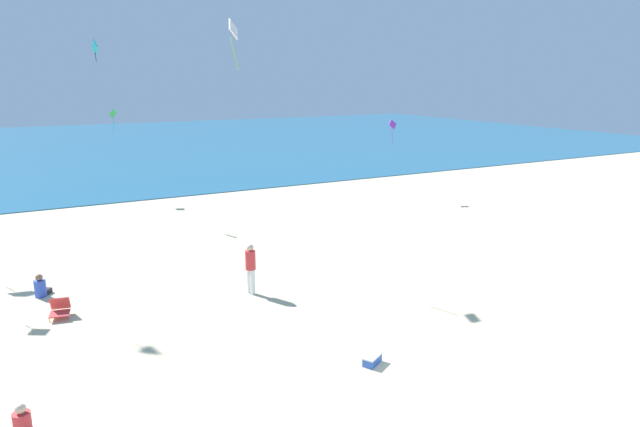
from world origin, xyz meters
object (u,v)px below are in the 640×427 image
Objects in this scene: kite_white at (233,31)px; beach_chair_far_right at (60,309)px; kite_teal at (95,47)px; kite_green at (113,115)px; cooler_box at (372,359)px; person_3 at (41,288)px; person_0 at (25,424)px; kite_purple at (393,126)px; person_2 at (251,265)px.

beach_chair_far_right is at bearing -159.21° from kite_white.
kite_green is (1.07, 3.03, -3.58)m from kite_teal.
cooler_box is 24.75m from kite_green.
kite_teal reaches higher than person_3.
kite_purple reaches higher than person_0.
person_0 is 25.91m from kite_purple.
kite_purple is (19.00, 9.83, 3.99)m from beach_chair_far_right.
person_3 is 0.53× the size of kite_purple.
beach_chair_far_right is 0.58× the size of kite_green.
kite_teal reaches higher than kite_green.
person_2 is 8.42m from kite_white.
kite_teal is (3.56, 14.33, 8.21)m from beach_chair_far_right.
beach_chair_far_right is 1.07× the size of person_0.
person_3 is at bearing -158.32° from kite_purple.
person_2 is (-0.87, 5.90, 0.86)m from cooler_box.
person_0 is at bearing 173.79° from cooler_box.
kite_purple is (20.12, 15.84, 3.98)m from person_0.
person_0 is 0.66× the size of kite_teal.
kite_white is at bearing -51.45° from person_3.
kite_teal reaches higher than beach_chair_far_right.
kite_white is at bearing -149.38° from kite_purple.
person_2 is 0.95× the size of kite_white.
kite_green is at bearing 97.94° from kite_white.
beach_chair_far_right is at bearing -134.27° from person_3.
person_3 is 0.43× the size of kite_white.
person_3 is at bearing -108.25° from kite_green.
kite_purple is (13.28, 10.78, 3.26)m from person_2.
kite_teal reaches higher than person_0.
person_0 is 0.41× the size of kite_white.
cooler_box is 0.37× the size of person_2.
person_3 is (-6.99, 8.96, 0.16)m from cooler_box.
kite_teal is at bearing 163.76° from kite_purple.
kite_white is (7.81, 8.55, 8.31)m from person_0.
beach_chair_far_right reaches higher than cooler_box.
cooler_box is 6.02m from person_2.
kite_purple is at bearing -27.65° from kite_green.
kite_purple is at bearing -156.07° from person_2.
cooler_box is 21.19m from kite_purple.
person_2 is at bearing -140.93° from kite_purple.
kite_white is (0.97, 3.49, 7.60)m from person_2.
kite_green is at bearing 176.02° from beach_chair_far_right.
kite_purple reaches higher than beach_chair_far_right.
kite_purple is at bearing 42.01° from person_0.
person_3 reaches higher than cooler_box.
kite_green is (-1.09, 18.31, 3.91)m from person_2.
beach_chair_far_right is at bearing -24.58° from person_2.
person_2 is at bearing -86.58° from kite_green.
kite_teal reaches higher than person_2.
kite_purple is 1.31× the size of kite_teal.
person_3 is at bearing -176.55° from kite_white.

